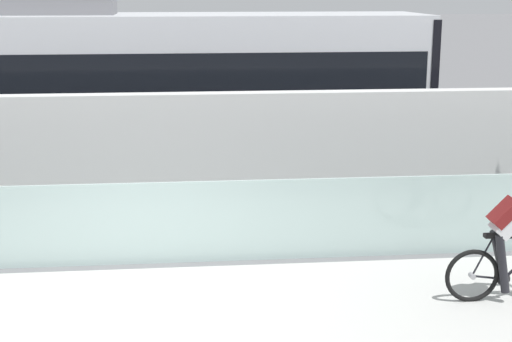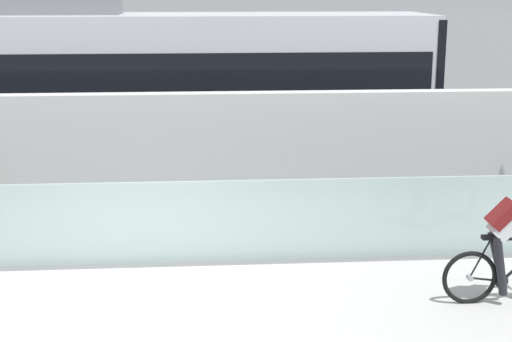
# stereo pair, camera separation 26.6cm
# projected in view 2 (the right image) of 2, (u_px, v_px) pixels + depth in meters

# --- Properties ---
(ground_plane) EXTENTS (200.00, 200.00, 0.00)m
(ground_plane) POSITION_uv_depth(u_px,v_px,m) (132.00, 314.00, 9.60)
(ground_plane) COLOR slate
(bike_path_deck) EXTENTS (32.00, 3.20, 0.01)m
(bike_path_deck) POSITION_uv_depth(u_px,v_px,m) (131.00, 314.00, 9.59)
(bike_path_deck) COLOR beige
(bike_path_deck) RESTS_ON ground
(glass_parapet) EXTENTS (32.00, 0.05, 1.23)m
(glass_parapet) POSITION_uv_depth(u_px,v_px,m) (140.00, 223.00, 11.24)
(glass_parapet) COLOR #ADC6C1
(glass_parapet) RESTS_ON ground
(concrete_barrier_wall) EXTENTS (32.00, 0.36, 2.28)m
(concrete_barrier_wall) POSITION_uv_depth(u_px,v_px,m) (147.00, 161.00, 12.86)
(concrete_barrier_wall) COLOR silver
(concrete_barrier_wall) RESTS_ON ground
(tram_rail_near) EXTENTS (32.00, 0.08, 0.01)m
(tram_rail_near) POSITION_uv_depth(u_px,v_px,m) (157.00, 188.00, 15.54)
(tram_rail_near) COLOR #595654
(tram_rail_near) RESTS_ON ground
(tram_rail_far) EXTENTS (32.00, 0.08, 0.01)m
(tram_rail_far) POSITION_uv_depth(u_px,v_px,m) (160.00, 172.00, 16.93)
(tram_rail_far) COLOR #595654
(tram_rail_far) RESTS_ON ground
(tram) EXTENTS (11.06, 2.54, 3.81)m
(tram) POSITION_uv_depth(u_px,v_px,m) (161.00, 91.00, 15.80)
(tram) COLOR silver
(tram) RESTS_ON ground
(cyclist_on_bike) EXTENTS (1.77, 0.58, 1.61)m
(cyclist_on_bike) POSITION_uv_depth(u_px,v_px,m) (511.00, 244.00, 9.76)
(cyclist_on_bike) COLOR black
(cyclist_on_bike) RESTS_ON ground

